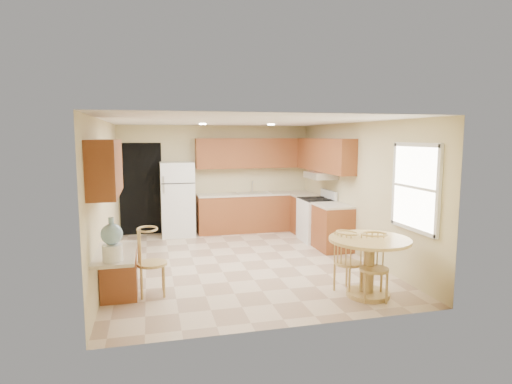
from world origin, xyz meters
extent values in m
plane|color=#CEB495|center=(0.00, 0.00, 0.00)|extent=(5.50, 5.50, 0.00)
cube|color=white|center=(0.00, 0.00, 2.50)|extent=(4.50, 5.50, 0.02)
cube|color=beige|center=(0.00, 2.75, 1.25)|extent=(4.50, 0.02, 2.50)
cube|color=beige|center=(0.00, -2.75, 1.25)|extent=(4.50, 0.02, 2.50)
cube|color=beige|center=(-2.25, 0.00, 1.25)|extent=(0.02, 5.50, 2.50)
cube|color=beige|center=(2.25, 0.00, 1.25)|extent=(0.02, 5.50, 2.50)
cube|color=black|center=(-1.75, 2.73, 1.05)|extent=(0.90, 0.02, 2.10)
cube|color=brown|center=(0.88, 2.45, 0.43)|extent=(2.75, 0.60, 0.87)
cube|color=beige|center=(0.88, 2.45, 0.89)|extent=(2.75, 0.63, 0.04)
cube|color=brown|center=(1.95, 1.85, 0.43)|extent=(0.60, 0.59, 0.87)
cube|color=beige|center=(1.95, 1.85, 0.89)|extent=(0.63, 0.59, 0.04)
cube|color=brown|center=(1.95, 0.40, 0.43)|extent=(0.60, 0.80, 0.87)
cube|color=beige|center=(1.95, 0.40, 0.89)|extent=(0.63, 0.80, 0.04)
cube|color=brown|center=(0.88, 2.58, 1.85)|extent=(2.75, 0.33, 0.70)
cube|color=brown|center=(2.08, 1.21, 1.85)|extent=(0.33, 2.42, 0.70)
cube|color=brown|center=(-2.08, -1.60, 1.85)|extent=(0.33, 1.40, 0.70)
cube|color=silver|center=(0.85, 2.45, 0.91)|extent=(0.78, 0.44, 0.01)
cube|color=silver|center=(2.00, 1.18, 1.42)|extent=(0.50, 0.76, 0.14)
cube|color=brown|center=(-2.00, -1.32, 0.36)|extent=(0.48, 0.42, 0.72)
cube|color=beige|center=(-2.00, -1.70, 0.75)|extent=(0.50, 1.20, 0.04)
cube|color=white|center=(2.23, -1.85, 1.50)|extent=(0.05, 1.00, 1.20)
cube|color=white|center=(2.22, -1.85, 2.12)|extent=(0.05, 1.10, 0.06)
cube|color=white|center=(2.22, -1.85, 0.88)|extent=(0.05, 1.10, 0.06)
cube|color=white|center=(2.22, -2.38, 1.50)|extent=(0.05, 0.06, 1.28)
cube|color=white|center=(2.22, -1.32, 1.50)|extent=(0.05, 0.06, 1.28)
cylinder|color=white|center=(-0.50, 1.20, 2.48)|extent=(0.14, 0.14, 0.02)
cylinder|color=white|center=(0.90, 1.20, 2.48)|extent=(0.14, 0.14, 0.02)
cube|color=white|center=(-0.95, 2.40, 0.84)|extent=(0.74, 0.69, 1.67)
cube|color=black|center=(-0.95, 2.05, 1.23)|extent=(0.72, 0.01, 0.02)
cube|color=silver|center=(-1.26, 2.04, 1.13)|extent=(0.03, 0.03, 0.18)
cube|color=silver|center=(-1.26, 2.04, 1.33)|extent=(0.03, 0.03, 0.14)
cube|color=white|center=(1.92, 1.18, 0.45)|extent=(0.65, 0.76, 0.90)
cube|color=black|center=(1.92, 1.18, 0.91)|extent=(0.64, 0.75, 0.02)
cube|color=white|center=(2.20, 1.18, 1.00)|extent=(0.06, 0.76, 0.18)
cylinder|color=tan|center=(1.40, -2.06, 0.03)|extent=(0.61, 0.61, 0.07)
cylinder|color=tan|center=(1.40, -2.06, 0.41)|extent=(0.15, 0.15, 0.75)
cylinder|color=tan|center=(1.40, -2.06, 0.81)|extent=(1.13, 1.13, 0.04)
cylinder|color=tan|center=(1.21, -1.81, 0.41)|extent=(0.39, 0.39, 0.04)
cylinder|color=tan|center=(1.07, -1.67, 0.21)|extent=(0.03, 0.03, 0.41)
cylinder|color=tan|center=(1.35, -1.67, 0.21)|extent=(0.03, 0.03, 0.41)
cylinder|color=tan|center=(1.07, -1.95, 0.21)|extent=(0.03, 0.03, 0.41)
cylinder|color=tan|center=(1.35, -1.95, 0.21)|extent=(0.03, 0.03, 0.41)
cylinder|color=tan|center=(1.40, -2.20, 0.43)|extent=(0.40, 0.40, 0.04)
cylinder|color=tan|center=(1.26, -2.06, 0.22)|extent=(0.03, 0.03, 0.43)
cylinder|color=tan|center=(1.54, -2.06, 0.22)|extent=(0.03, 0.03, 0.43)
cylinder|color=tan|center=(1.26, -2.34, 0.22)|extent=(0.03, 0.03, 0.43)
cylinder|color=tan|center=(1.54, -2.34, 0.22)|extent=(0.03, 0.03, 0.43)
cylinder|color=tan|center=(-1.55, -1.26, 0.45)|extent=(0.42, 0.42, 0.04)
cylinder|color=tan|center=(-1.70, -1.11, 0.23)|extent=(0.04, 0.04, 0.45)
cylinder|color=tan|center=(-1.40, -1.11, 0.23)|extent=(0.04, 0.04, 0.45)
cylinder|color=tan|center=(-1.70, -1.41, 0.23)|extent=(0.04, 0.04, 0.45)
cylinder|color=tan|center=(-1.40, -1.41, 0.23)|extent=(0.04, 0.04, 0.45)
cylinder|color=white|center=(-2.00, -2.12, 0.87)|extent=(0.24, 0.24, 0.20)
sphere|color=#7FACC5|center=(-2.00, -2.12, 1.10)|extent=(0.25, 0.25, 0.25)
cylinder|color=#7FACC5|center=(-2.00, -2.12, 1.26)|extent=(0.06, 0.06, 0.07)
camera|label=1|loc=(-1.54, -7.31, 2.23)|focal=30.00mm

